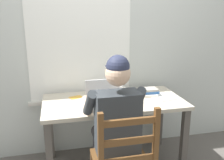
{
  "coord_description": "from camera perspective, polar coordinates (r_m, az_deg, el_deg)",
  "views": [
    {
      "loc": [
        -0.53,
        -2.24,
        1.57
      ],
      "look_at": [
        -0.03,
        -0.05,
        0.94
      ],
      "focal_mm": 39.97,
      "sensor_mm": 36.0,
      "label": 1
    }
  ],
  "objects": [
    {
      "name": "back_wall",
      "position": [
        2.73,
        -1.78,
        9.76
      ],
      "size": [
        6.0,
        0.08,
        2.6
      ],
      "color": "beige",
      "rests_on": "ground"
    },
    {
      "name": "desk",
      "position": [
        2.49,
        0.37,
        -6.8
      ],
      "size": [
        1.37,
        0.68,
        0.72
      ],
      "color": "#BCB29E",
      "rests_on": "ground"
    },
    {
      "name": "seated_person",
      "position": [
        2.07,
        0.53,
        -9.29
      ],
      "size": [
        0.5,
        0.6,
        1.26
      ],
      "color": "#33383D",
      "rests_on": "ground"
    },
    {
      "name": "laptop",
      "position": [
        2.33,
        -1.8,
        -4.38
      ],
      "size": [
        0.33,
        0.29,
        0.23
      ],
      "color": "#ADAFB2",
      "rests_on": "desk"
    },
    {
      "name": "computer_mouse",
      "position": [
        2.37,
        3.74,
        -4.98
      ],
      "size": [
        0.06,
        0.1,
        0.03
      ],
      "primitive_type": "ellipsoid",
      "color": "black",
      "rests_on": "desk"
    },
    {
      "name": "coffee_mug_white",
      "position": [
        2.61,
        1.64,
        -2.24
      ],
      "size": [
        0.12,
        0.08,
        0.1
      ],
      "color": "white",
      "rests_on": "desk"
    },
    {
      "name": "coffee_mug_dark",
      "position": [
        2.64,
        -1.38,
        -2.14
      ],
      "size": [
        0.11,
        0.08,
        0.09
      ],
      "color": "#38281E",
      "rests_on": "desk"
    },
    {
      "name": "book_stack_main",
      "position": [
        2.59,
        8.49,
        -2.77
      ],
      "size": [
        0.19,
        0.15,
        0.08
      ],
      "color": "white",
      "rests_on": "desk"
    },
    {
      "name": "paper_pile_near_laptop",
      "position": [
        2.57,
        11.78,
        -3.9
      ],
      "size": [
        0.28,
        0.24,
        0.01
      ],
      "primitive_type": "cube",
      "rotation": [
        0.0,
        0.0,
        0.23
      ],
      "color": "white",
      "rests_on": "desk"
    },
    {
      "name": "landscape_photo_print",
      "position": [
        2.56,
        -8.26,
        -3.93
      ],
      "size": [
        0.15,
        0.13,
        0.0
      ],
      "primitive_type": "cube",
      "rotation": [
        0.0,
        0.0,
        0.34
      ],
      "color": "gold",
      "rests_on": "desk"
    }
  ]
}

